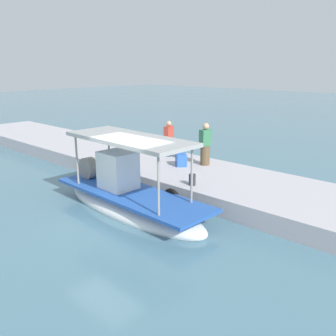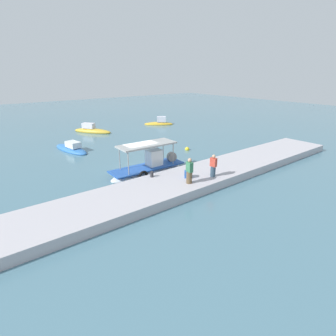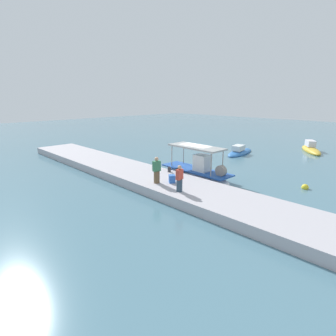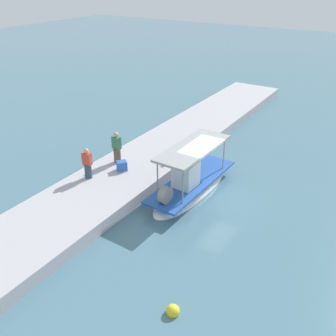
# 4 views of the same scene
# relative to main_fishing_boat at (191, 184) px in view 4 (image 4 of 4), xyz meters

# --- Properties ---
(ground_plane) EXTENTS (120.00, 120.00, 0.00)m
(ground_plane) POSITION_rel_main_fishing_boat_xyz_m (-0.44, 0.90, -0.43)
(ground_plane) COLOR slate
(dock_quay) EXTENTS (36.00, 4.05, 0.62)m
(dock_quay) POSITION_rel_main_fishing_boat_xyz_m (-0.44, -3.50, -0.12)
(dock_quay) COLOR #B3AEB4
(dock_quay) RESTS_ON ground_plane
(main_fishing_boat) EXTENTS (6.32, 2.00, 2.81)m
(main_fishing_boat) POSITION_rel_main_fishing_boat_xyz_m (0.00, 0.00, 0.00)
(main_fishing_boat) COLOR white
(main_fishing_boat) RESTS_ON ground_plane
(fisherman_near_bollard) EXTENTS (0.45, 0.53, 1.75)m
(fisherman_near_bollard) POSITION_rel_main_fishing_boat_xyz_m (0.27, -4.44, 0.98)
(fisherman_near_bollard) COLOR brown
(fisherman_near_bollard) RESTS_ON dock_quay
(fisherman_by_crate) EXTENTS (0.40, 0.49, 1.61)m
(fisherman_by_crate) POSITION_rel_main_fishing_boat_xyz_m (2.43, -4.56, 0.92)
(fisherman_by_crate) COLOR #2F4455
(fisherman_by_crate) RESTS_ON dock_quay
(mooring_bollard) EXTENTS (0.24, 0.24, 0.39)m
(mooring_bollard) POSITION_rel_main_fishing_boat_xyz_m (-1.05, -1.97, 0.38)
(mooring_bollard) COLOR #2D2D33
(mooring_bollard) RESTS_ON dock_quay
(cargo_crate) EXTENTS (0.65, 0.63, 0.50)m
(cargo_crate) POSITION_rel_main_fishing_boat_xyz_m (0.89, -3.64, 0.44)
(cargo_crate) COLOR blue
(cargo_crate) RESTS_ON dock_quay
(marker_buoy) EXTENTS (0.46, 0.46, 0.46)m
(marker_buoy) POSITION_rel_main_fishing_boat_xyz_m (6.97, 3.23, -0.34)
(marker_buoy) COLOR yellow
(marker_buoy) RESTS_ON ground_plane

